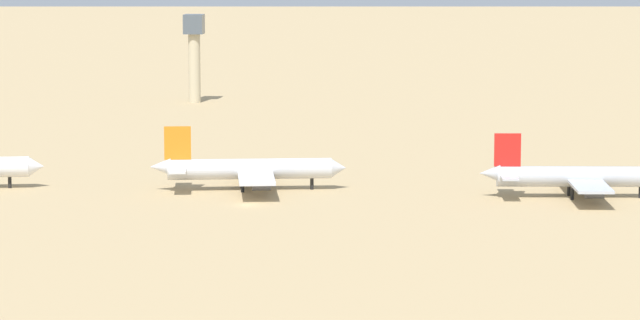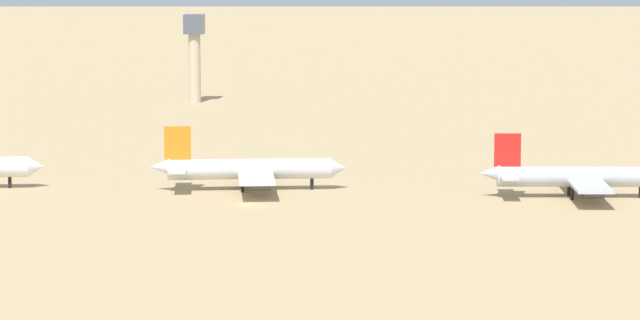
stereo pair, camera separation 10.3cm
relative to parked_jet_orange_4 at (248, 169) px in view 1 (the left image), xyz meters
name	(u,v)px [view 1 (the left image)]	position (x,y,z in m)	size (l,w,h in m)	color
ground	(249,205)	(1.92, -15.47, -3.74)	(4000.00, 4000.00, 0.00)	tan
parked_jet_orange_4	(248,169)	(0.00, 0.00, 0.00)	(34.56, 29.37, 11.43)	silver
parked_jet_red_5	(577,177)	(56.94, -3.98, -0.12)	(33.48, 28.15, 11.06)	silver
control_tower	(194,49)	(-31.51, 145.48, 10.53)	(5.20, 5.20, 23.65)	#C6B793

